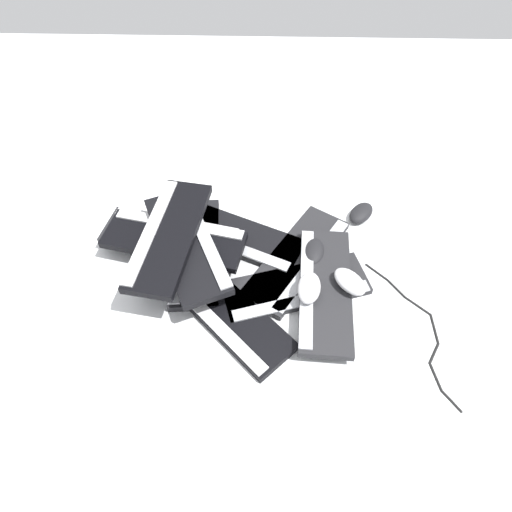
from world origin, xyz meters
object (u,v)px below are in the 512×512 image
(keyboard_6, at_px, (174,239))
(mouse_2, at_px, (350,282))
(keyboard_3, at_px, (298,259))
(keyboard_7, at_px, (187,243))
(keyboard_1, at_px, (228,313))
(mouse_0, at_px, (361,213))
(keyboard_2, at_px, (296,289))
(mouse_1, at_px, (309,288))
(keyboard_4, at_px, (237,237))
(keyboard_5, at_px, (171,236))
(keyboard_0, at_px, (195,251))
(keyboard_9, at_px, (324,289))
(keyboard_8, at_px, (169,235))
(mouse_3, at_px, (314,252))

(keyboard_6, relative_size, mouse_2, 4.20)
(keyboard_3, distance_m, keyboard_7, 0.35)
(keyboard_1, distance_m, mouse_0, 0.60)
(keyboard_2, distance_m, mouse_1, 0.08)
(keyboard_4, distance_m, mouse_0, 0.44)
(keyboard_3, height_order, keyboard_4, same)
(keyboard_5, bearing_deg, mouse_0, -167.29)
(keyboard_6, height_order, keyboard_7, keyboard_7)
(keyboard_5, bearing_deg, keyboard_0, 156.08)
(keyboard_9, bearing_deg, keyboard_4, -39.28)
(keyboard_1, distance_m, keyboard_9, 0.29)
(keyboard_3, height_order, keyboard_9, keyboard_9)
(keyboard_4, height_order, keyboard_9, keyboard_9)
(keyboard_1, bearing_deg, mouse_1, -167.87)
(keyboard_4, relative_size, keyboard_5, 1.00)
(keyboard_0, height_order, keyboard_4, same)
(keyboard_3, relative_size, keyboard_5, 0.98)
(keyboard_5, xyz_separation_m, keyboard_7, (-0.07, 0.08, 0.06))
(keyboard_1, bearing_deg, keyboard_8, -46.66)
(keyboard_2, bearing_deg, keyboard_1, 24.23)
(keyboard_0, bearing_deg, keyboard_2, 156.63)
(keyboard_7, bearing_deg, mouse_3, -176.97)
(keyboard_0, height_order, keyboard_1, same)
(keyboard_2, bearing_deg, mouse_3, -115.64)
(keyboard_1, height_order, keyboard_3, same)
(mouse_2, bearing_deg, keyboard_4, -161.69)
(keyboard_6, bearing_deg, mouse_0, -163.65)
(keyboard_0, height_order, keyboard_3, same)
(keyboard_3, xyz_separation_m, keyboard_9, (-0.07, 0.13, 0.03))
(keyboard_5, height_order, keyboard_8, keyboard_8)
(keyboard_2, relative_size, keyboard_9, 1.04)
(keyboard_6, bearing_deg, keyboard_3, 176.94)
(keyboard_5, bearing_deg, keyboard_3, 171.96)
(keyboard_2, bearing_deg, keyboard_0, -23.37)
(keyboard_4, bearing_deg, keyboard_0, 25.43)
(keyboard_9, height_order, mouse_2, mouse_2)
(keyboard_0, distance_m, keyboard_5, 0.09)
(mouse_1, xyz_separation_m, mouse_3, (-0.02, -0.16, -0.03))
(mouse_1, distance_m, mouse_3, 0.16)
(keyboard_2, xyz_separation_m, keyboard_7, (0.33, -0.10, 0.09))
(keyboard_9, bearing_deg, mouse_0, -114.38)
(mouse_1, bearing_deg, mouse_2, 110.96)
(keyboard_2, xyz_separation_m, mouse_0, (-0.23, -0.32, 0.01))
(keyboard_4, xyz_separation_m, keyboard_5, (0.21, 0.03, 0.03))
(keyboard_6, distance_m, mouse_0, 0.64)
(keyboard_2, bearing_deg, mouse_1, 127.98)
(keyboard_1, height_order, mouse_1, mouse_1)
(keyboard_0, height_order, mouse_3, mouse_3)
(keyboard_3, relative_size, mouse_1, 4.11)
(keyboard_4, distance_m, mouse_2, 0.41)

